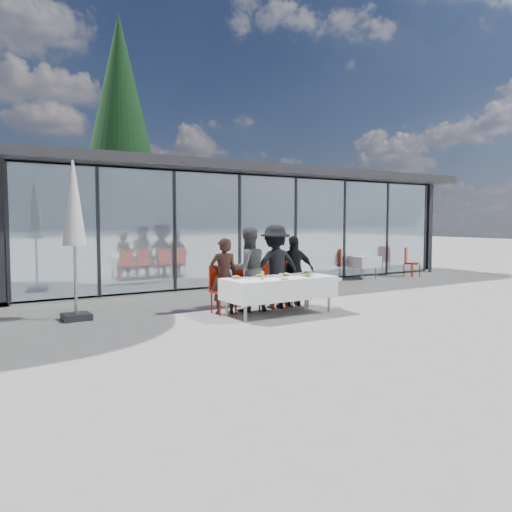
% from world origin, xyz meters
% --- Properties ---
extents(ground, '(90.00, 90.00, 0.00)m').
position_xyz_m(ground, '(0.00, 0.00, 0.00)').
color(ground, gray).
rests_on(ground, ground).
extents(pavilion, '(14.80, 8.80, 3.44)m').
position_xyz_m(pavilion, '(2.00, 8.16, 2.15)').
color(pavilion, gray).
rests_on(pavilion, ground).
extents(treeline, '(62.50, 2.00, 4.40)m').
position_xyz_m(treeline, '(-2.00, 28.00, 2.20)').
color(treeline, '#163711').
rests_on(treeline, ground).
extents(dining_table, '(2.26, 0.96, 0.75)m').
position_xyz_m(dining_table, '(-0.33, 0.11, 0.54)').
color(dining_table, white).
rests_on(dining_table, ground).
extents(diner_a, '(0.67, 0.67, 1.53)m').
position_xyz_m(diner_a, '(-1.24, 0.76, 0.77)').
color(diner_a, black).
rests_on(diner_a, ground).
extents(diner_chair_a, '(0.44, 0.44, 0.97)m').
position_xyz_m(diner_chair_a, '(-1.24, 0.86, 0.54)').
color(diner_chair_a, red).
rests_on(diner_chair_a, ground).
extents(diner_b, '(0.94, 0.94, 1.74)m').
position_xyz_m(diner_b, '(-0.67, 0.76, 0.87)').
color(diner_b, '#444444').
rests_on(diner_b, ground).
extents(diner_chair_b, '(0.44, 0.44, 0.97)m').
position_xyz_m(diner_chair_b, '(-0.67, 0.86, 0.54)').
color(diner_chair_b, red).
rests_on(diner_chair_b, ground).
extents(diner_c, '(1.35, 1.35, 1.79)m').
position_xyz_m(diner_c, '(0.01, 0.76, 0.90)').
color(diner_c, black).
rests_on(diner_c, ground).
extents(diner_chair_c, '(0.44, 0.44, 0.97)m').
position_xyz_m(diner_chair_c, '(0.01, 0.86, 0.54)').
color(diner_chair_c, red).
rests_on(diner_chair_c, ground).
extents(diner_d, '(1.12, 1.12, 1.55)m').
position_xyz_m(diner_d, '(0.53, 0.76, 0.77)').
color(diner_d, black).
rests_on(diner_d, ground).
extents(diner_chair_d, '(0.44, 0.44, 0.97)m').
position_xyz_m(diner_chair_d, '(0.53, 0.86, 0.54)').
color(diner_chair_d, red).
rests_on(diner_chair_d, ground).
extents(plate_a, '(0.24, 0.24, 0.07)m').
position_xyz_m(plate_a, '(-1.19, 0.34, 0.78)').
color(plate_a, silver).
rests_on(plate_a, dining_table).
extents(plate_b, '(0.24, 0.24, 0.07)m').
position_xyz_m(plate_b, '(-0.68, 0.31, 0.78)').
color(plate_b, silver).
rests_on(plate_b, dining_table).
extents(plate_c, '(0.24, 0.24, 0.07)m').
position_xyz_m(plate_c, '(-0.09, 0.22, 0.78)').
color(plate_c, silver).
rests_on(plate_c, dining_table).
extents(plate_d, '(0.24, 0.24, 0.07)m').
position_xyz_m(plate_d, '(0.52, 0.30, 0.78)').
color(plate_d, silver).
rests_on(plate_d, dining_table).
extents(plate_extra, '(0.24, 0.24, 0.07)m').
position_xyz_m(plate_extra, '(0.18, -0.14, 0.78)').
color(plate_extra, silver).
rests_on(plate_extra, dining_table).
extents(juice_bottle, '(0.06, 0.06, 0.16)m').
position_xyz_m(juice_bottle, '(-0.84, -0.06, 0.83)').
color(juice_bottle, '#95BA4D').
rests_on(juice_bottle, dining_table).
extents(drinking_glasses, '(0.07, 0.07, 0.10)m').
position_xyz_m(drinking_glasses, '(-0.41, -0.06, 0.80)').
color(drinking_glasses, silver).
rests_on(drinking_glasses, dining_table).
extents(folded_eyeglasses, '(0.14, 0.03, 0.01)m').
position_xyz_m(folded_eyeglasses, '(-0.45, -0.25, 0.76)').
color(folded_eyeglasses, black).
rests_on(folded_eyeglasses, dining_table).
extents(spare_table_right, '(0.86, 0.86, 0.74)m').
position_xyz_m(spare_table_right, '(5.51, 3.77, 0.55)').
color(spare_table_right, white).
rests_on(spare_table_right, ground).
extents(spare_chair_a, '(0.61, 0.61, 0.97)m').
position_xyz_m(spare_chair_a, '(7.30, 3.41, 0.54)').
color(spare_chair_a, red).
rests_on(spare_chair_a, ground).
extents(spare_chair_b, '(0.61, 0.61, 0.97)m').
position_xyz_m(spare_chair_b, '(4.78, 4.14, 0.54)').
color(spare_chair_b, red).
rests_on(spare_chair_b, ground).
extents(market_umbrella, '(0.50, 0.50, 3.00)m').
position_xyz_m(market_umbrella, '(-3.89, 1.71, 2.00)').
color(market_umbrella, black).
rests_on(market_umbrella, ground).
extents(lounger, '(0.95, 1.45, 0.72)m').
position_xyz_m(lounger, '(3.29, 3.56, 0.26)').
color(lounger, white).
rests_on(lounger, ground).
extents(conifer_tree, '(4.00, 4.00, 10.50)m').
position_xyz_m(conifer_tree, '(0.50, 13.00, 5.99)').
color(conifer_tree, '#382316').
rests_on(conifer_tree, ground).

